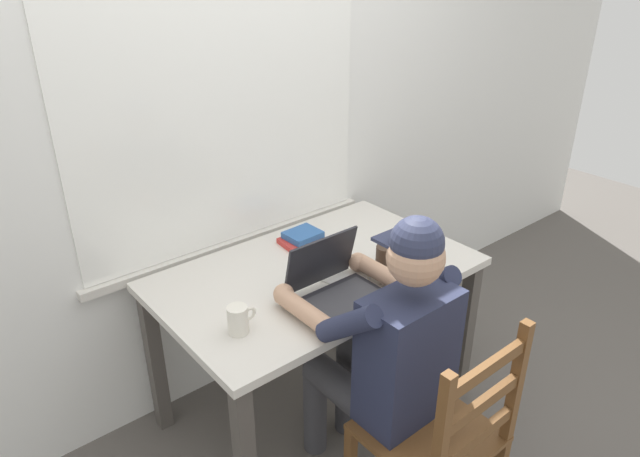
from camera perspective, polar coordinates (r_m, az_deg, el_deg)
The scene contains 11 objects.
ground_plane at distance 2.88m, azimuth -0.32°, elevation -17.17°, with size 8.00×8.00×0.00m, color #56514C.
back_wall at distance 2.57m, azimuth -7.43°, elevation 10.73°, with size 6.00×0.08×2.60m.
desk at distance 2.47m, azimuth -0.36°, elevation -6.10°, with size 1.32×0.81×0.75m.
seated_person at distance 2.13m, azimuth 6.52°, elevation -11.58°, with size 0.50×0.60×1.23m.
wooden_chair at distance 2.15m, azimuth 11.84°, elevation -19.71°, with size 0.42×0.42×0.93m.
laptop at distance 2.22m, azimuth 1.48°, elevation -5.56°, with size 0.33×0.28×0.23m.
computer_mouse at distance 2.34m, azimuth 7.49°, elevation -5.09°, with size 0.06×0.10×0.03m, color #232328.
coffee_mug_white at distance 2.05m, azimuth -8.08°, elevation -8.92°, with size 0.11×0.07×0.10m.
coffee_mug_dark at distance 2.45m, azimuth 6.52°, elevation -2.70°, with size 0.12×0.08×0.09m.
book_stack_main at distance 2.62m, azimuth -1.81°, elevation -0.95°, with size 0.19×0.15×0.05m.
paper_pile_near_laptop at distance 2.38m, azimuth 2.72°, elevation -4.62°, with size 0.20×0.18×0.01m, color white.
Camera 1 is at (-1.32, -1.62, 1.98)m, focal length 32.27 mm.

